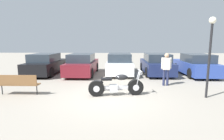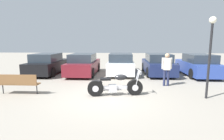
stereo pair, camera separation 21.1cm
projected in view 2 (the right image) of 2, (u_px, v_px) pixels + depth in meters
name	position (u px, v px, depth m)	size (l,w,h in m)	color
ground_plane	(107.00, 98.00, 7.08)	(60.00, 60.00, 0.00)	gray
motorcycle	(115.00, 86.00, 7.36)	(2.34, 0.76, 1.07)	black
parked_car_black	(48.00, 64.00, 12.43)	(1.83, 4.18, 1.46)	black
parked_car_maroon	(84.00, 65.00, 12.17)	(1.83, 4.18, 1.46)	maroon
parked_car_white	(121.00, 64.00, 12.44)	(1.83, 4.18, 1.46)	white
parked_car_navy	(158.00, 65.00, 12.26)	(1.83, 4.18, 1.46)	#19234C
parked_car_blue	(198.00, 66.00, 11.77)	(1.83, 4.18, 1.46)	#2D479E
park_bench	(18.00, 82.00, 7.48)	(1.73, 0.42, 0.89)	brown
lamp_post	(211.00, 44.00, 6.71)	(0.26, 0.26, 3.20)	black
person_standing	(167.00, 67.00, 8.90)	(0.52, 0.23, 1.69)	#232847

